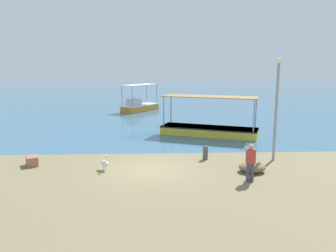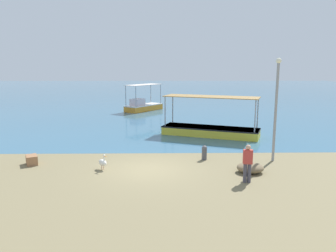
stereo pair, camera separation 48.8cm
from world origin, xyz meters
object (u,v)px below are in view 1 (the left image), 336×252
fishing_boat_far_left (139,105)px  cargo_crate (32,161)px  fishing_boat_near_right (209,128)px  fisherman_standing (250,162)px  mooring_bollard (205,152)px  lamp_post (276,104)px  net_pile (252,167)px  pelican (105,163)px

fishing_boat_far_left → cargo_crate: fishing_boat_far_left is taller
fishing_boat_near_right → fisherman_standing: bearing=-88.8°
mooring_bollard → lamp_post: bearing=-4.0°
fishing_boat_near_right → net_pile: bearing=-85.2°
mooring_bollard → fisherman_standing: (1.42, -3.50, 0.48)m
fishing_boat_near_right → fisherman_standing: fishing_boat_near_right is taller
cargo_crate → lamp_post: bearing=2.0°
mooring_bollard → pelican: bearing=-162.6°
fishing_boat_far_left → lamp_post: bearing=-67.7°
mooring_bollard → fisherman_standing: fisherman_standing is taller
lamp_post → mooring_bollard: bearing=176.0°
fisherman_standing → cargo_crate: bearing=164.9°
fishing_boat_far_left → lamp_post: 21.47m
lamp_post → mooring_bollard: lamp_post is taller
fisherman_standing → net_pile: bearing=69.2°
fisherman_standing → cargo_crate: 10.81m
lamp_post → mooring_bollard: (-3.65, 0.25, -2.63)m
pelican → cargo_crate: (-3.82, 0.93, -0.13)m
fishing_boat_near_right → pelican: bearing=-129.4°
net_pile → cargo_crate: bearing=172.3°
fishing_boat_near_right → fisherman_standing: size_ratio=4.24×
pelican → fisherman_standing: size_ratio=0.47×
lamp_post → fishing_boat_far_left: bearing=112.3°
mooring_bollard → net_pile: (1.92, -2.18, -0.19)m
fishing_boat_near_right → mooring_bollard: fishing_boat_near_right is taller
lamp_post → cargo_crate: bearing=-178.0°
fishing_boat_far_left → fisherman_standing: (5.85, -22.99, 0.29)m
fishing_boat_near_right → cargo_crate: bearing=-146.1°
net_pile → cargo_crate: size_ratio=1.68×
lamp_post → mooring_bollard: size_ratio=6.83×
fishing_boat_near_right → pelican: (-6.40, -7.79, -0.15)m
fishing_boat_near_right → mooring_bollard: (-1.22, -6.17, -0.10)m
fishing_boat_near_right → lamp_post: lamp_post is taller
fishing_boat_near_right → fishing_boat_far_left: bearing=113.0°
pelican → fishing_boat_near_right: bearing=50.6°
fishing_boat_near_right → mooring_bollard: bearing=-101.2°
fishing_boat_far_left → fisherman_standing: bearing=-75.7°
pelican → net_pile: (7.10, -0.56, -0.14)m
fishing_boat_near_right → mooring_bollard: size_ratio=9.04×
cargo_crate → mooring_bollard: bearing=4.4°
cargo_crate → net_pile: bearing=-7.7°
pelican → lamp_post: 9.33m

